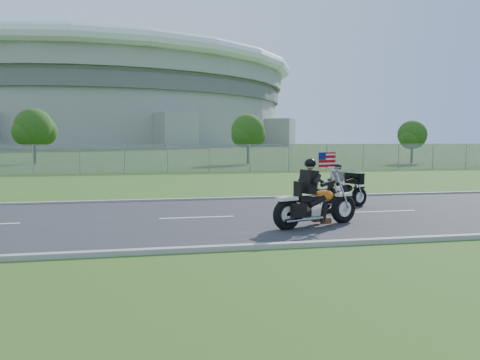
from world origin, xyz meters
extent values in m
plane|color=#26551A|center=(0.00, 0.00, 0.00)|extent=(420.00, 420.00, 0.00)
cube|color=#28282B|center=(0.00, 0.00, 0.02)|extent=(120.00, 8.00, 0.04)
cube|color=#9E9B93|center=(0.00, 4.05, 0.05)|extent=(120.00, 0.18, 0.12)
cube|color=#9E9B93|center=(0.00, -4.05, 0.05)|extent=(120.00, 0.18, 0.12)
cube|color=gray|center=(-5.00, 20.00, 1.00)|extent=(60.00, 0.03, 2.00)
cylinder|color=#A3A099|center=(-20.00, 170.00, 10.00)|extent=(130.00, 130.00, 20.00)
cylinder|color=#605E5B|center=(-20.00, 170.00, 17.00)|extent=(132.00, 132.00, 4.00)
cylinder|color=#A3A099|center=(-20.00, 170.00, 23.00)|extent=(134.00, 134.00, 6.00)
torus|color=white|center=(-20.00, 170.00, 27.00)|extent=(140.40, 140.40, 4.40)
cylinder|color=#382316|center=(6.00, 30.00, 1.26)|extent=(0.22, 0.22, 2.52)
sphere|color=#1B4412|center=(6.00, 30.00, 3.15)|extent=(3.20, 3.20, 3.20)
sphere|color=#1B4412|center=(6.64, 30.48, 2.79)|extent=(2.40, 2.40, 2.40)
sphere|color=#1B4412|center=(5.44, 29.60, 2.70)|extent=(2.24, 2.24, 2.24)
cylinder|color=#382316|center=(-14.00, 34.00, 1.40)|extent=(0.22, 0.22, 2.80)
sphere|color=#1B4412|center=(-14.00, 34.00, 3.50)|extent=(3.60, 3.60, 3.60)
sphere|color=#1B4412|center=(-13.28, 34.54, 3.10)|extent=(2.70, 2.70, 2.70)
sphere|color=#1B4412|center=(-14.63, 33.55, 3.00)|extent=(2.52, 2.52, 2.52)
cylinder|color=#382316|center=(22.00, 28.00, 1.12)|extent=(0.22, 0.22, 2.24)
sphere|color=#1B4412|center=(22.00, 28.00, 2.80)|extent=(2.80, 2.80, 2.80)
sphere|color=#1B4412|center=(22.56, 28.42, 2.48)|extent=(2.10, 2.10, 2.10)
sphere|color=#1B4412|center=(21.51, 27.65, 2.40)|extent=(1.96, 1.96, 1.96)
torus|color=black|center=(1.91, -1.61, 0.43)|extent=(0.86, 0.47, 0.84)
torus|color=black|center=(0.09, -2.25, 0.43)|extent=(0.86, 0.47, 0.84)
ellipsoid|color=orange|center=(1.24, -1.85, 0.84)|extent=(0.72, 0.55, 0.32)
cube|color=black|center=(0.68, -2.04, 0.79)|extent=(0.70, 0.53, 0.14)
cube|color=black|center=(0.73, -2.03, 1.23)|extent=(0.41, 0.52, 0.63)
sphere|color=black|center=(0.79, -2.01, 1.72)|extent=(0.39, 0.39, 0.31)
cube|color=silver|center=(1.67, -1.70, 1.38)|extent=(0.22, 0.51, 0.45)
torus|color=black|center=(3.75, 1.27, 0.36)|extent=(0.71, 0.39, 0.69)
torus|color=black|center=(2.25, 0.73, 0.36)|extent=(0.71, 0.39, 0.69)
ellipsoid|color=black|center=(3.19, 1.07, 0.69)|extent=(0.59, 0.46, 0.26)
cube|color=black|center=(2.74, 0.90, 0.66)|extent=(0.58, 0.44, 0.11)
cube|color=black|center=(2.78, 0.92, 1.02)|extent=(0.34, 0.43, 0.51)
sphere|color=black|center=(2.82, 0.94, 1.42)|extent=(0.32, 0.32, 0.25)
cube|color=black|center=(3.53, 1.19, 1.02)|extent=(0.45, 0.77, 0.37)
cube|color=#B70C11|center=(2.45, 1.00, 1.68)|extent=(0.71, 0.27, 0.49)
camera|label=1|loc=(-3.41, -13.68, 2.36)|focal=35.00mm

